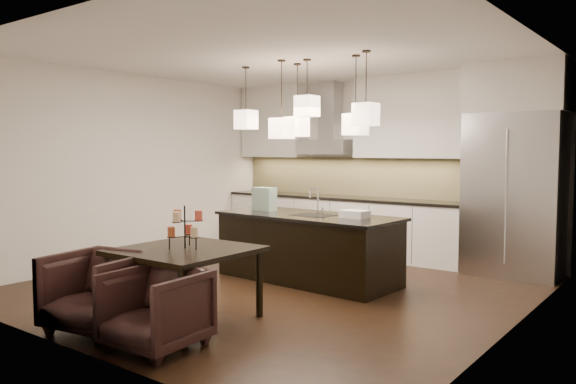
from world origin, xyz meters
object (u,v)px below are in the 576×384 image
Objects in this scene: refrigerator at (514,195)px; armchair_left at (98,291)px; armchair_right at (156,309)px; dining_table at (186,284)px; island_body at (308,249)px.

refrigerator reaches higher than armchair_left.
armchair_right is (-1.58, -4.70, -0.74)m from refrigerator.
dining_table is (-1.99, -3.99, -0.72)m from refrigerator.
armchair_left is at bearing -116.87° from refrigerator.
refrigerator is 1.81× the size of dining_table.
refrigerator is 5.33m from armchair_left.
refrigerator reaches higher than dining_table.
island_body is 2.84m from armchair_left.
island_body is at bearing 94.48° from armchair_right.
island_body is (-2.00, -1.89, -0.67)m from refrigerator.
armchair_left is (-2.39, -4.71, -0.71)m from refrigerator.
armchair_left is at bearing -119.83° from dining_table.
refrigerator is 2.90× the size of armchair_right.
dining_table is 1.47× the size of armchair_left.
island_body reaches higher than armchair_left.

